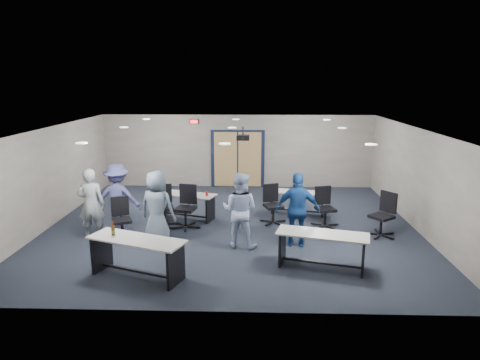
{
  "coord_description": "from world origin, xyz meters",
  "views": [
    {
      "loc": [
        0.6,
        -11.24,
        3.97
      ],
      "look_at": [
        0.24,
        -0.3,
        1.38
      ],
      "focal_mm": 32.0,
      "sensor_mm": 36.0,
      "label": 1
    }
  ],
  "objects_px": {
    "person_gray": "(91,204)",
    "person_plaid": "(157,208)",
    "chair_loose_right": "(382,215)",
    "person_lightblue": "(240,210)",
    "chair_back_b": "(185,207)",
    "table_front_left": "(137,250)",
    "table_front_right": "(322,244)",
    "person_navy": "(298,210)",
    "table_back_left": "(185,201)",
    "chair_loose_left": "(122,219)",
    "chair_back_c": "(273,205)",
    "chair_back_a": "(164,206)",
    "person_back": "(118,198)",
    "chair_back_d": "(326,208)",
    "table_back_right": "(298,199)"
  },
  "relations": [
    {
      "from": "person_navy",
      "to": "person_back",
      "type": "bearing_deg",
      "value": -5.77
    },
    {
      "from": "table_back_left",
      "to": "chair_loose_left",
      "type": "height_order",
      "value": "chair_loose_left"
    },
    {
      "from": "person_navy",
      "to": "chair_back_b",
      "type": "bearing_deg",
      "value": -17.16
    },
    {
      "from": "person_lightblue",
      "to": "chair_back_c",
      "type": "bearing_deg",
      "value": -100.5
    },
    {
      "from": "person_navy",
      "to": "table_back_left",
      "type": "bearing_deg",
      "value": -28.42
    },
    {
      "from": "table_front_right",
      "to": "chair_back_c",
      "type": "distance_m",
      "value": 3.04
    },
    {
      "from": "chair_back_d",
      "to": "person_gray",
      "type": "relative_size",
      "value": 0.6
    },
    {
      "from": "table_front_right",
      "to": "chair_back_a",
      "type": "xyz_separation_m",
      "value": [
        -3.93,
        2.58,
        0.03
      ]
    },
    {
      "from": "table_front_left",
      "to": "chair_back_b",
      "type": "bearing_deg",
      "value": 100.51
    },
    {
      "from": "table_back_left",
      "to": "person_lightblue",
      "type": "distance_m",
      "value": 2.7
    },
    {
      "from": "chair_loose_right",
      "to": "person_plaid",
      "type": "height_order",
      "value": "person_plaid"
    },
    {
      "from": "table_front_left",
      "to": "person_lightblue",
      "type": "relative_size",
      "value": 1.18
    },
    {
      "from": "person_gray",
      "to": "person_plaid",
      "type": "relative_size",
      "value": 1.0
    },
    {
      "from": "chair_loose_left",
      "to": "chair_back_c",
      "type": "bearing_deg",
      "value": -4.81
    },
    {
      "from": "table_back_right",
      "to": "person_back",
      "type": "xyz_separation_m",
      "value": [
        -4.92,
        -1.69,
        0.45
      ]
    },
    {
      "from": "chair_back_a",
      "to": "chair_loose_left",
      "type": "xyz_separation_m",
      "value": [
        -0.87,
        -1.02,
        -0.04
      ]
    },
    {
      "from": "person_back",
      "to": "person_lightblue",
      "type": "bearing_deg",
      "value": 161.56
    },
    {
      "from": "chair_back_c",
      "to": "person_back",
      "type": "distance_m",
      "value": 4.23
    },
    {
      "from": "person_back",
      "to": "chair_back_c",
      "type": "bearing_deg",
      "value": -171.58
    },
    {
      "from": "chair_loose_right",
      "to": "person_lightblue",
      "type": "bearing_deg",
      "value": -115.27
    },
    {
      "from": "person_gray",
      "to": "person_plaid",
      "type": "bearing_deg",
      "value": 166.19
    },
    {
      "from": "table_front_right",
      "to": "chair_back_b",
      "type": "height_order",
      "value": "chair_back_b"
    },
    {
      "from": "person_navy",
      "to": "person_lightblue",
      "type": "bearing_deg",
      "value": 7.89
    },
    {
      "from": "chair_back_d",
      "to": "person_navy",
      "type": "distance_m",
      "value": 1.7
    },
    {
      "from": "chair_loose_left",
      "to": "person_navy",
      "type": "relative_size",
      "value": 0.58
    },
    {
      "from": "table_back_right",
      "to": "person_plaid",
      "type": "xyz_separation_m",
      "value": [
        -3.69,
        -2.51,
        0.45
      ]
    },
    {
      "from": "table_front_left",
      "to": "chair_back_c",
      "type": "height_order",
      "value": "table_front_left"
    },
    {
      "from": "person_plaid",
      "to": "person_back",
      "type": "relative_size",
      "value": 1.0
    },
    {
      "from": "table_back_right",
      "to": "chair_loose_left",
      "type": "relative_size",
      "value": 1.67
    },
    {
      "from": "chair_back_d",
      "to": "chair_loose_left",
      "type": "height_order",
      "value": "chair_back_d"
    },
    {
      "from": "table_front_left",
      "to": "person_gray",
      "type": "distance_m",
      "value": 2.73
    },
    {
      "from": "table_front_left",
      "to": "chair_loose_right",
      "type": "xyz_separation_m",
      "value": [
        5.67,
        2.52,
        0.0
      ]
    },
    {
      "from": "table_front_right",
      "to": "person_navy",
      "type": "relative_size",
      "value": 1.12
    },
    {
      "from": "chair_back_d",
      "to": "person_back",
      "type": "bearing_deg",
      "value": 171.45
    },
    {
      "from": "chair_back_a",
      "to": "chair_loose_right",
      "type": "relative_size",
      "value": 0.98
    },
    {
      "from": "person_gray",
      "to": "table_front_left",
      "type": "bearing_deg",
      "value": 123.22
    },
    {
      "from": "person_lightblue",
      "to": "chair_back_b",
      "type": "bearing_deg",
      "value": -22.81
    },
    {
      "from": "person_back",
      "to": "table_front_left",
      "type": "bearing_deg",
      "value": 112.08
    },
    {
      "from": "chair_back_b",
      "to": "chair_back_c",
      "type": "height_order",
      "value": "chair_back_b"
    },
    {
      "from": "table_front_right",
      "to": "chair_back_d",
      "type": "relative_size",
      "value": 1.84
    },
    {
      "from": "chair_loose_right",
      "to": "person_back",
      "type": "xyz_separation_m",
      "value": [
        -6.88,
        0.17,
        0.34
      ]
    },
    {
      "from": "table_front_left",
      "to": "table_back_right",
      "type": "bearing_deg",
      "value": 70.22
    },
    {
      "from": "table_front_right",
      "to": "table_front_left",
      "type": "bearing_deg",
      "value": -156.8
    },
    {
      "from": "person_lightblue",
      "to": "person_back",
      "type": "relative_size",
      "value": 1.0
    },
    {
      "from": "table_back_left",
      "to": "person_plaid",
      "type": "distance_m",
      "value": 2.03
    },
    {
      "from": "chair_back_b",
      "to": "table_back_right",
      "type": "bearing_deg",
      "value": 34.92
    },
    {
      "from": "person_gray",
      "to": "person_lightblue",
      "type": "xyz_separation_m",
      "value": [
        3.75,
        -0.38,
        -0.0
      ]
    },
    {
      "from": "chair_loose_right",
      "to": "person_lightblue",
      "type": "height_order",
      "value": "person_lightblue"
    },
    {
      "from": "table_front_left",
      "to": "table_front_right",
      "type": "xyz_separation_m",
      "value": [
        3.84,
        0.55,
        -0.04
      ]
    },
    {
      "from": "table_front_left",
      "to": "table_front_right",
      "type": "distance_m",
      "value": 3.88
    }
  ]
}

